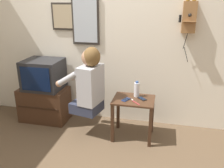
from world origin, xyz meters
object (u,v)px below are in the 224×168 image
television (44,74)px  water_bottle (137,89)px  person (89,82)px  wall_mirror (85,20)px  toothbrush (135,102)px  wall_phone_antique (189,16)px  cell_phone_held (126,99)px  cell_phone_spare (142,99)px  framed_picture (63,16)px

television → water_bottle: television is taller
person → television: size_ratio=1.65×
television → water_bottle: size_ratio=2.52×
wall_mirror → toothbrush: wall_mirror is taller
television → wall_phone_antique: size_ratio=0.66×
person → water_bottle: size_ratio=4.16×
wall_mirror → television: bearing=-157.6°
wall_phone_antique → water_bottle: (-0.58, -0.31, -0.91)m
cell_phone_held → water_bottle: (0.11, 0.15, 0.09)m
television → cell_phone_spare: (1.47, -0.18, -0.17)m
cell_phone_spare → water_bottle: water_bottle is taller
wall_phone_antique → person: bearing=-158.5°
person → cell_phone_held: bearing=-77.0°
framed_picture → toothbrush: (1.13, -0.55, -0.97)m
television → framed_picture: size_ratio=1.42×
cell_phone_held → toothbrush: toothbrush is taller
framed_picture → person: bearing=-44.6°
cell_phone_spare → television: bearing=128.2°
cell_phone_spare → framed_picture: bearing=115.7°
wall_mirror → wall_phone_antique: bearing=-1.7°
wall_mirror → toothbrush: bearing=-34.6°
wall_mirror → cell_phone_held: (0.68, -0.50, -0.92)m
wall_mirror → water_bottle: bearing=-24.0°
wall_phone_antique → cell_phone_spare: bearing=-142.4°
water_bottle → person: bearing=-165.6°
cell_phone_held → water_bottle: water_bottle is taller
framed_picture → water_bottle: 1.47m
person → water_bottle: 0.63m
television → wall_mirror: size_ratio=0.79×
water_bottle → toothbrush: size_ratio=1.68×
framed_picture → cell_phone_spare: bearing=-19.6°
framed_picture → cell_phone_held: 1.48m
water_bottle → wall_mirror: bearing=156.0°
toothbrush → wall_mirror: bearing=102.0°
framed_picture → cell_phone_held: bearing=-26.5°
television → wall_mirror: wall_mirror is taller
cell_phone_spare → water_bottle: size_ratio=0.62×
person → toothbrush: 0.64m
person → television: bearing=83.3°
toothbrush → cell_phone_held: bearing=113.4°
framed_picture → water_bottle: size_ratio=1.77×
wall_mirror → cell_phone_spare: wall_mirror is taller
person → cell_phone_held: (0.49, 0.01, -0.20)m
cell_phone_held → cell_phone_spare: (0.20, 0.07, 0.00)m
person → wall_phone_antique: 1.50m
person → wall_mirror: size_ratio=1.30×
wall_phone_antique → cell_phone_spare: 1.18m
cell_phone_held → cell_phone_spare: size_ratio=1.06×
framed_picture → wall_mirror: bearing=-0.5°
water_bottle → toothbrush: 0.22m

